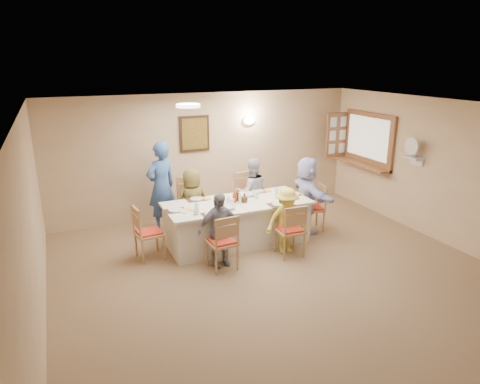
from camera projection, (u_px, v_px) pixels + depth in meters
name	position (u px, v px, depth m)	size (l,w,h in m)	color
ground	(291.00, 286.00, 6.17)	(7.00, 7.00, 0.00)	#906C4B
room_walls	(295.00, 186.00, 5.72)	(7.00, 7.00, 7.00)	tan
wall_picture	(194.00, 134.00, 8.58)	(0.62, 0.05, 0.72)	black
wall_sconce	(249.00, 121.00, 8.96)	(0.26, 0.09, 0.18)	white
ceiling_light	(188.00, 106.00, 6.36)	(0.36, 0.36, 0.05)	white
serving_hatch	(369.00, 140.00, 9.05)	(0.06, 1.50, 1.15)	brown
hatch_sill	(362.00, 164.00, 9.16)	(0.30, 1.50, 0.05)	brown
shutter_door	(337.00, 135.00, 9.61)	(0.55, 0.04, 1.00)	brown
fan_shelf	(413.00, 158.00, 7.86)	(0.22, 0.36, 0.03)	white
desk_fan	(413.00, 150.00, 7.81)	(0.30, 0.30, 0.28)	#A5A5A8
dining_table	(237.00, 222.00, 7.53)	(2.52, 1.07, 0.76)	beige
chair_back_left	(191.00, 206.00, 7.96)	(0.50, 0.50, 1.04)	tan
chair_back_right	(249.00, 199.00, 8.42)	(0.48, 0.48, 1.01)	tan
chair_front_left	(222.00, 241.00, 6.58)	(0.44, 0.44, 0.91)	tan
chair_front_right	(290.00, 229.00, 7.04)	(0.44, 0.44, 0.91)	tan
chair_left_end	(149.00, 232.00, 6.91)	(0.44, 0.44, 0.91)	tan
chair_right_end	(312.00, 207.00, 8.10)	(0.42, 0.42, 0.88)	tan
diner_back_left	(192.00, 202.00, 7.82)	(0.65, 0.45, 1.26)	brown
diner_back_right	(252.00, 192.00, 8.27)	(0.72, 0.60, 1.34)	#B5B3BF
diner_front_left	(219.00, 230.00, 6.64)	(0.73, 0.36, 1.20)	gray
diner_front_right	(286.00, 221.00, 7.11)	(0.76, 0.47, 1.13)	yellow
diner_right_end	(307.00, 195.00, 7.97)	(0.53, 1.36, 1.43)	#C5CCFE
caregiver	(161.00, 187.00, 7.99)	(0.73, 0.61, 1.71)	#3963AB
placemat_fl	(213.00, 214.00, 6.82)	(0.35, 0.26, 0.01)	#472B19
plate_fl	(213.00, 214.00, 6.82)	(0.25, 0.25, 0.02)	white
napkin_fl	(225.00, 213.00, 6.84)	(0.14, 0.14, 0.01)	yellow
placemat_fr	(279.00, 205.00, 7.28)	(0.37, 0.28, 0.01)	#472B19
plate_fr	(279.00, 204.00, 7.27)	(0.24, 0.24, 0.02)	white
napkin_fr	(290.00, 204.00, 7.30)	(0.14, 0.14, 0.01)	yellow
placemat_bl	(197.00, 199.00, 7.55)	(0.36, 0.27, 0.01)	#472B19
plate_bl	(197.00, 199.00, 7.55)	(0.23, 0.23, 0.01)	white
napkin_bl	(207.00, 198.00, 7.58)	(0.13, 0.13, 0.01)	yellow
placemat_br	(258.00, 191.00, 8.01)	(0.36, 0.27, 0.01)	#472B19
plate_br	(258.00, 191.00, 8.01)	(0.24, 0.24, 0.01)	white
napkin_br	(267.00, 190.00, 8.03)	(0.13, 0.13, 0.01)	yellow
placemat_le	(175.00, 210.00, 7.00)	(0.33, 0.25, 0.01)	#472B19
plate_le	(175.00, 210.00, 6.99)	(0.24, 0.24, 0.01)	white
napkin_le	(187.00, 210.00, 7.02)	(0.15, 0.15, 0.01)	yellow
placemat_re	(293.00, 194.00, 7.84)	(0.34, 0.25, 0.01)	#472B19
plate_re	(293.00, 194.00, 7.84)	(0.23, 0.23, 0.01)	white
napkin_re	(303.00, 193.00, 7.87)	(0.13, 0.13, 0.01)	yellow
teacup_a	(196.00, 212.00, 6.82)	(0.10, 0.10, 0.08)	white
teacup_b	(248.00, 189.00, 8.02)	(0.09, 0.09, 0.08)	white
bowl_a	(228.00, 207.00, 7.07)	(0.30, 0.30, 0.05)	white
bowl_b	(249.00, 194.00, 7.73)	(0.26, 0.26, 0.07)	white
condiment_ketchup	(235.00, 196.00, 7.37)	(0.11, 0.11, 0.22)	#C43A10
condiment_brown	(237.00, 195.00, 7.45)	(0.09, 0.10, 0.21)	#402711
condiment_malt	(244.00, 198.00, 7.39)	(0.15, 0.15, 0.16)	#402711
drinking_glass	(228.00, 199.00, 7.39)	(0.07, 0.07, 0.10)	silver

